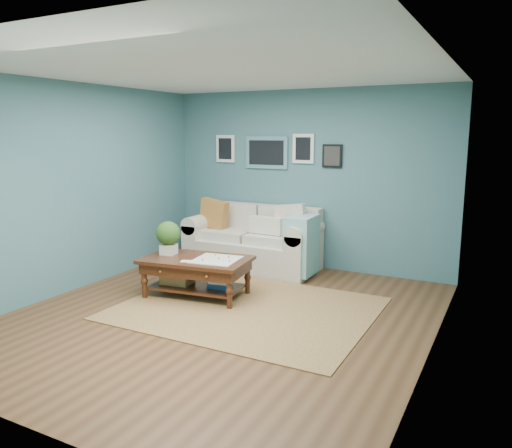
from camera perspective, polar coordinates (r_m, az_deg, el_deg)
The scene contains 4 objects.
room_shell at distance 5.50m, azimuth -3.96°, elevation 3.11°, with size 5.00×5.02×2.70m.
area_rug at distance 5.99m, azimuth -1.07°, elevation -9.60°, with size 2.89×2.32×0.01m, color brown.
loveseat at distance 7.62m, azimuth 0.29°, elevation -1.93°, with size 2.05×0.93×1.05m.
coffee_table at distance 6.40m, azimuth -7.37°, elevation -4.55°, with size 1.43×0.95×0.93m.
Camera 1 is at (2.85, -4.59, 2.05)m, focal length 35.00 mm.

